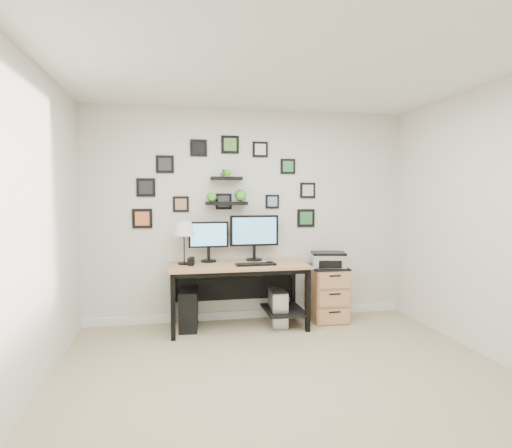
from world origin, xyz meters
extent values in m
plane|color=tan|center=(0.00, 0.00, 0.00)|extent=(4.00, 4.00, 0.00)
plane|color=silver|center=(0.00, 0.00, 2.60)|extent=(4.00, 4.00, 0.00)
plane|color=silver|center=(0.00, 2.00, 1.30)|extent=(4.00, 0.00, 4.00)
plane|color=silver|center=(0.00, -2.00, 1.30)|extent=(4.00, 0.00, 4.00)
plane|color=silver|center=(-2.00, 0.00, 1.30)|extent=(0.00, 4.00, 4.00)
cube|color=white|center=(0.00, 1.99, 0.05)|extent=(4.00, 0.03, 0.10)
cube|color=tan|center=(-0.20, 1.63, 0.73)|extent=(1.60, 0.70, 0.03)
cube|color=black|center=(-0.20, 1.63, 0.69)|extent=(1.54, 0.64, 0.05)
cube|color=black|center=(-0.20, 1.96, 0.46)|extent=(1.44, 0.02, 0.41)
cube|color=black|center=(0.35, 1.63, 0.18)|extent=(0.45, 0.63, 0.03)
cube|color=black|center=(-0.95, 1.33, 0.36)|extent=(0.05, 0.05, 0.72)
cube|color=black|center=(-0.95, 1.93, 0.36)|extent=(0.05, 0.05, 0.72)
cube|color=black|center=(0.55, 1.33, 0.36)|extent=(0.05, 0.05, 0.72)
cube|color=black|center=(0.55, 1.93, 0.36)|extent=(0.05, 0.05, 0.72)
cylinder|color=black|center=(-0.53, 1.87, 0.76)|extent=(0.19, 0.19, 0.02)
cylinder|color=black|center=(-0.53, 1.87, 0.84)|extent=(0.04, 0.04, 0.16)
cube|color=black|center=(-0.53, 1.86, 1.08)|extent=(0.47, 0.03, 0.31)
cube|color=#59A5D8|center=(-0.53, 1.84, 1.08)|extent=(0.43, 0.01, 0.27)
cylinder|color=black|center=(0.03, 1.86, 0.76)|extent=(0.20, 0.20, 0.02)
cylinder|color=black|center=(0.03, 1.86, 0.85)|extent=(0.04, 0.04, 0.17)
cube|color=black|center=(0.03, 1.86, 1.12)|extent=(0.60, 0.04, 0.37)
cube|color=#59A5D8|center=(0.03, 1.84, 1.12)|extent=(0.54, 0.01, 0.32)
cube|color=black|center=(-0.02, 1.51, 0.76)|extent=(0.46, 0.15, 0.02)
cube|color=black|center=(0.16, 1.57, 0.76)|extent=(0.09, 0.11, 0.03)
cylinder|color=black|center=(-0.82, 1.76, 0.76)|extent=(0.15, 0.15, 0.01)
cylinder|color=black|center=(-0.82, 1.76, 0.99)|extent=(0.01, 0.01, 0.46)
cone|color=white|center=(-0.82, 1.76, 1.17)|extent=(0.25, 0.25, 0.17)
cylinder|color=black|center=(-0.75, 1.63, 0.79)|extent=(0.08, 0.08, 0.09)
cylinder|color=black|center=(-0.73, 1.76, 0.79)|extent=(0.06, 0.06, 0.08)
cube|color=black|center=(-0.78, 1.70, 0.23)|extent=(0.24, 0.47, 0.46)
cube|color=gray|center=(0.28, 1.65, 0.21)|extent=(0.22, 0.43, 0.41)
cube|color=silver|center=(0.26, 1.45, 0.21)|extent=(0.17, 0.02, 0.39)
cube|color=tan|center=(0.92, 1.73, 0.33)|extent=(0.42, 0.50, 0.65)
cube|color=black|center=(0.92, 1.73, 0.66)|extent=(0.43, 0.51, 0.02)
cube|color=tan|center=(0.92, 1.47, 0.11)|extent=(0.39, 0.02, 0.18)
cylinder|color=black|center=(0.92, 1.46, 0.17)|extent=(0.14, 0.02, 0.02)
cube|color=tan|center=(0.92, 1.47, 0.33)|extent=(0.39, 0.02, 0.18)
cylinder|color=black|center=(0.92, 1.46, 0.39)|extent=(0.14, 0.02, 0.02)
cube|color=tan|center=(0.92, 1.47, 0.54)|extent=(0.39, 0.02, 0.18)
cylinder|color=black|center=(0.92, 1.46, 0.60)|extent=(0.14, 0.02, 0.02)
cube|color=silver|center=(0.92, 1.69, 0.75)|extent=(0.45, 0.38, 0.15)
cube|color=black|center=(0.92, 1.69, 0.84)|extent=(0.45, 0.38, 0.03)
cube|color=black|center=(0.89, 1.53, 0.73)|extent=(0.27, 0.07, 0.09)
cube|color=black|center=(-0.30, 1.91, 1.45)|extent=(0.50, 0.18, 0.04)
cube|color=black|center=(-0.30, 1.90, 1.75)|extent=(0.38, 0.15, 0.04)
imported|color=green|center=(-0.47, 1.91, 1.60)|extent=(0.15, 0.12, 0.27)
imported|color=green|center=(-0.13, 1.91, 1.60)|extent=(0.15, 0.15, 0.27)
imported|color=green|center=(-0.30, 1.90, 1.90)|extent=(0.13, 0.09, 0.25)
cube|color=black|center=(0.75, 1.99, 1.61)|extent=(0.20, 0.02, 0.20)
cube|color=#B6B7BA|center=(0.75, 1.98, 1.61)|extent=(0.14, 0.00, 0.14)
cube|color=black|center=(-0.84, 1.99, 1.44)|extent=(0.19, 0.02, 0.19)
cube|color=olive|center=(-0.84, 1.98, 1.44)|extent=(0.13, 0.00, 0.13)
cube|color=black|center=(0.13, 1.99, 2.11)|extent=(0.19, 0.02, 0.19)
cube|color=silver|center=(0.13, 1.98, 2.11)|extent=(0.13, 0.00, 0.13)
cube|color=black|center=(-0.63, 1.99, 2.11)|extent=(0.20, 0.02, 0.20)
cube|color=black|center=(-0.63, 1.98, 2.11)|extent=(0.14, 0.00, 0.14)
cube|color=black|center=(0.29, 1.99, 1.47)|extent=(0.17, 0.02, 0.17)
cube|color=#6986B9|center=(0.29, 1.98, 1.47)|extent=(0.12, 0.00, 0.12)
cube|color=black|center=(0.73, 1.99, 1.26)|extent=(0.23, 0.02, 0.23)
cube|color=#2A7339|center=(0.73, 1.98, 1.26)|extent=(0.16, 0.00, 0.16)
cube|color=black|center=(-0.33, 1.99, 1.47)|extent=(0.20, 0.02, 0.20)
cube|color=#393940|center=(-0.33, 1.98, 1.47)|extent=(0.14, 0.00, 0.14)
cube|color=black|center=(-1.02, 1.99, 1.91)|extent=(0.21, 0.02, 0.21)
cube|color=#2B292D|center=(-1.02, 1.98, 1.91)|extent=(0.15, 0.00, 0.15)
cube|color=black|center=(0.49, 1.99, 1.91)|extent=(0.19, 0.02, 0.19)
cube|color=#37794A|center=(0.49, 1.98, 1.91)|extent=(0.13, 0.00, 0.13)
cube|color=black|center=(-1.25, 1.99, 1.64)|extent=(0.22, 0.02, 0.22)
cube|color=black|center=(-1.25, 1.98, 1.64)|extent=(0.15, 0.00, 0.15)
cube|color=black|center=(-0.24, 1.99, 2.16)|extent=(0.22, 0.02, 0.22)
cube|color=#4E8E2F|center=(-0.24, 1.98, 2.16)|extent=(0.15, 0.00, 0.15)
cube|color=black|center=(-1.30, 1.99, 1.27)|extent=(0.23, 0.02, 0.23)
cube|color=#CD6A30|center=(-1.30, 1.98, 1.27)|extent=(0.16, 0.00, 0.16)
camera|label=1|loc=(-0.95, -3.23, 1.56)|focal=30.00mm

